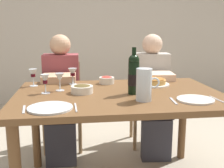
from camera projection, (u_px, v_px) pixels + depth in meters
The scene contains 21 objects.
back_wall at pixel (94, 15), 4.45m from camera, with size 8.00×0.10×2.80m, color beige.
dining_table at pixel (119, 105), 2.05m from camera, with size 1.50×1.00×0.76m.
wine_bottle at pixel (134, 74), 1.97m from camera, with size 0.08×0.08×0.33m.
water_pitcher at pixel (144, 87), 1.80m from camera, with size 0.16×0.10×0.21m.
baked_tart at pixel (152, 81), 2.30m from camera, with size 0.28×0.28×0.06m.
salad_bowl at pixel (107, 80), 2.35m from camera, with size 0.13×0.13×0.07m.
olive_bowl at pixel (82, 89), 2.02m from camera, with size 0.16×0.16×0.06m.
wine_glass_left_diner at pixel (60, 78), 2.08m from camera, with size 0.07×0.07×0.13m.
wine_glass_right_diner at pixel (33, 74), 2.23m from camera, with size 0.07×0.07×0.14m.
wine_glass_centre at pixel (45, 80), 1.99m from camera, with size 0.06×0.06×0.14m.
wine_glass_spare at pixel (73, 73), 2.31m from camera, with size 0.07×0.07×0.14m.
dinner_plate_left_setting at pixel (195, 100), 1.82m from camera, with size 0.24×0.24×0.01m, color white.
dinner_plate_right_setting at pixel (50, 108), 1.64m from camera, with size 0.27×0.27×0.01m, color silver.
fork_left_setting at pixel (173, 101), 1.80m from camera, with size 0.16×0.01×0.01m, color silver.
knife_left_setting at pixel (217, 99), 1.84m from camera, with size 0.18×0.01×0.01m, color silver.
knife_right_setting at pixel (76, 107), 1.66m from camera, with size 0.18×0.01×0.01m, color silver.
spoon_right_setting at pixel (24, 109), 1.62m from camera, with size 0.16×0.01×0.01m, color silver.
chair_left at pixel (63, 99), 2.89m from camera, with size 0.41×0.41×0.87m.
diner_left at pixel (61, 93), 2.63m from camera, with size 0.34×0.51×1.16m.
chair_right at pixel (148, 96), 2.98m from camera, with size 0.44×0.44×0.87m.
diner_right at pixel (153, 91), 2.73m from camera, with size 0.37×0.53×1.16m.
Camera 1 is at (-0.31, -1.95, 1.24)m, focal length 44.62 mm.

